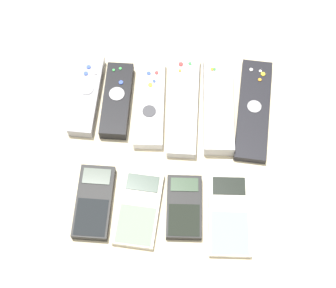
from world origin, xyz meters
name	(u,v)px	position (x,y,z in m)	size (l,w,h in m)	color
ground_plane	(167,163)	(0.00, 0.00, 0.00)	(3.00, 3.00, 0.00)	beige
remote_0	(87,95)	(-0.17, 0.13, 0.01)	(0.05, 0.17, 0.02)	gray
remote_1	(117,100)	(-0.11, 0.12, 0.01)	(0.05, 0.16, 0.03)	black
remote_2	(150,103)	(-0.04, 0.12, 0.01)	(0.06, 0.19, 0.02)	silver
remote_3	(184,105)	(0.02, 0.12, 0.01)	(0.06, 0.22, 0.02)	#B7B7BC
remote_4	(218,105)	(0.09, 0.12, 0.01)	(0.07, 0.21, 0.03)	#B7B7BC
remote_5	(254,110)	(0.16, 0.12, 0.01)	(0.07, 0.22, 0.02)	black
calculator_0	(94,202)	(-0.12, -0.09, 0.01)	(0.06, 0.14, 0.02)	black
calculator_1	(139,209)	(-0.04, -0.10, 0.01)	(0.08, 0.14, 0.01)	beige
calculator_2	(184,207)	(0.04, -0.09, 0.01)	(0.07, 0.12, 0.02)	black
calculator_3	(229,214)	(0.12, -0.09, 0.01)	(0.08, 0.16, 0.01)	beige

